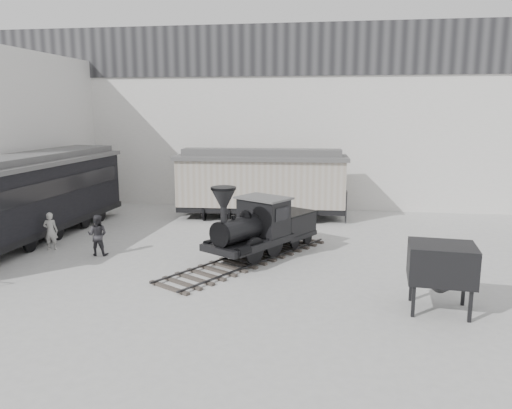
% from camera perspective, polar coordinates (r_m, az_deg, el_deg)
% --- Properties ---
extents(ground, '(90.00, 90.00, 0.00)m').
position_cam_1_polar(ground, '(18.15, -5.08, -8.80)').
color(ground, '#9E9E9B').
extents(north_wall, '(34.00, 2.51, 11.00)m').
position_cam_1_polar(north_wall, '(31.84, 1.20, 9.93)').
color(north_wall, silver).
rests_on(north_wall, ground).
extents(west_pavilion, '(7.00, 12.11, 9.00)m').
position_cam_1_polar(west_pavilion, '(32.46, -26.61, 6.93)').
color(west_pavilion, silver).
rests_on(west_pavilion, ground).
extents(locomotive, '(6.23, 8.60, 3.14)m').
position_cam_1_polar(locomotive, '(20.65, 0.33, -2.95)').
color(locomotive, '#403834').
rests_on(locomotive, ground).
extents(boxcar, '(9.67, 3.46, 3.90)m').
position_cam_1_polar(boxcar, '(28.01, 0.60, 2.59)').
color(boxcar, black).
rests_on(boxcar, ground).
extents(passenger_coach, '(3.72, 14.14, 3.75)m').
position_cam_1_polar(passenger_coach, '(25.19, -24.72, 0.68)').
color(passenger_coach, black).
rests_on(passenger_coach, ground).
extents(visitor_a, '(0.68, 0.52, 1.68)m').
position_cam_1_polar(visitor_a, '(23.60, -22.42, -2.82)').
color(visitor_a, '#ADABA6').
rests_on(visitor_a, ground).
extents(visitor_b, '(0.89, 0.72, 1.74)m').
position_cam_1_polar(visitor_b, '(22.05, -17.66, -3.34)').
color(visitor_b, '#2F2E32').
rests_on(visitor_b, ground).
extents(coal_hopper, '(2.07, 1.75, 2.10)m').
position_cam_1_polar(coal_hopper, '(16.18, 20.40, -6.81)').
color(coal_hopper, black).
rests_on(coal_hopper, ground).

